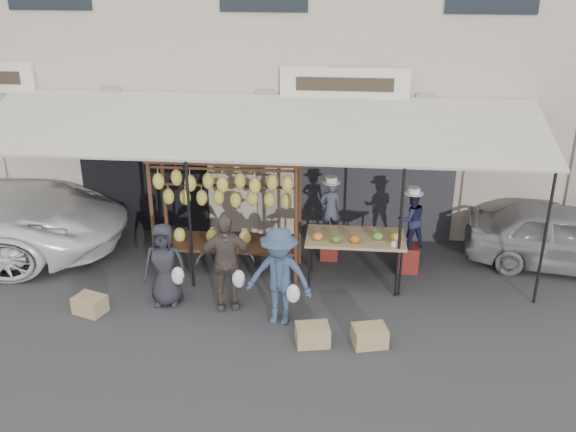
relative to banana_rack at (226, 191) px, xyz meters
name	(u,v)px	position (x,y,z in m)	size (l,w,h in m)	color
ground_plane	(239,325)	(0.48, -1.76, -1.57)	(90.00, 90.00, 0.00)	#2D2D30
shophouse	(282,33)	(0.48, 4.74, 2.08)	(24.00, 6.15, 7.30)	beige
awning	(257,128)	(0.49, 0.52, 1.00)	(10.00, 2.35, 2.92)	beige
banana_rack	(226,191)	(0.00, 0.00, 0.00)	(2.60, 0.90, 2.24)	#482819
produce_table	(356,239)	(2.27, -0.24, -0.70)	(1.70, 0.90, 1.04)	#A08454
vendor_left	(330,209)	(1.80, 0.72, -0.55)	(0.41, 0.27, 1.11)	#424356
vendor_right	(411,219)	(3.26, 0.35, -0.55)	(0.52, 0.40, 1.06)	#1D1E3E
customer_left	(165,265)	(-0.83, -1.20, -0.85)	(0.70, 0.45, 1.43)	#24232A
customer_mid	(225,262)	(0.18, -1.21, -0.75)	(0.96, 0.40, 1.64)	#4E443D
customer_right	(279,277)	(1.10, -1.60, -0.76)	(1.04, 0.60, 1.61)	#344563
stool_left	(329,247)	(1.80, 0.72, -1.34)	(0.33, 0.33, 0.46)	maroon
stool_right	(408,258)	(3.26, 0.35, -1.32)	(0.35, 0.35, 0.49)	maroon
crate_near_a	(313,335)	(1.66, -2.15, -1.42)	(0.49, 0.38, 0.30)	tan
crate_near_b	(370,336)	(2.51, -2.09, -1.42)	(0.50, 0.38, 0.30)	tan
crate_far	(90,304)	(-2.00, -1.61, -1.43)	(0.48, 0.36, 0.29)	tan
sedan	(564,237)	(6.09, 0.80, -0.98)	(1.40, 3.49, 1.19)	gray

